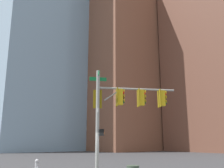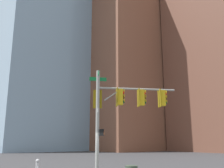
# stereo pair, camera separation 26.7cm
# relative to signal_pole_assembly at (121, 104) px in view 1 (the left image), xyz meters

# --- Properties ---
(signal_pole_assembly) EXTENTS (3.02, 4.97, 6.40)m
(signal_pole_assembly) POSITION_rel_signal_pole_assembly_xyz_m (0.00, 0.00, 0.00)
(signal_pole_assembly) COLOR gray
(signal_pole_assembly) RESTS_ON ground_plane
(fire_hydrant) EXTENTS (0.34, 0.26, 0.87)m
(fire_hydrant) POSITION_rel_signal_pole_assembly_xyz_m (-4.31, -3.49, -3.80)
(fire_hydrant) COLOR #B2B2B7
(fire_hydrant) RESTS_ON ground_plane
(building_brick_midblock) EXTENTS (16.26, 19.46, 38.83)m
(building_brick_midblock) POSITION_rel_signal_pole_assembly_xyz_m (-31.57, 28.34, 15.15)
(building_brick_midblock) COLOR brown
(building_brick_midblock) RESTS_ON ground_plane
(building_glass_tower) EXTENTS (27.52, 33.18, 61.44)m
(building_glass_tower) POSITION_rel_signal_pole_assembly_xyz_m (-46.91, 18.22, 26.45)
(building_glass_tower) COLOR #7A99B2
(building_glass_tower) RESTS_ON ground_plane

